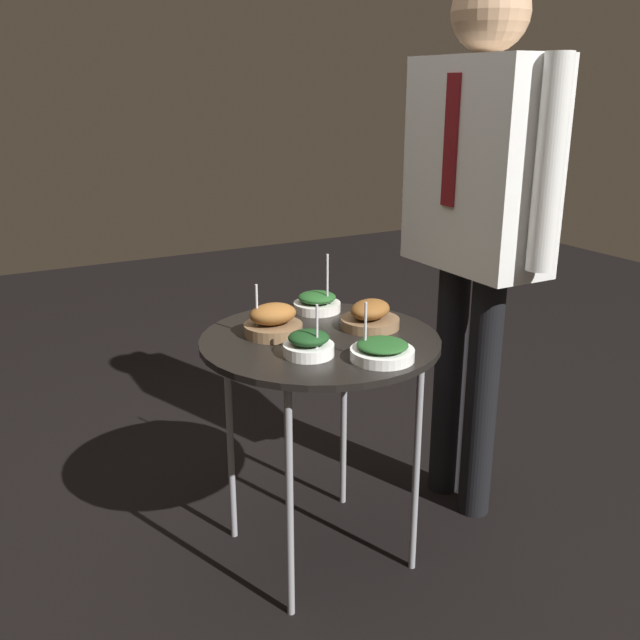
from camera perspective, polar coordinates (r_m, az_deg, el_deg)
ground_plane at (r=2.26m, az=0.00°, el=-17.96°), size 8.00×8.00×0.00m
serving_cart at (r=1.95m, az=0.00°, el=-2.80°), size 0.65×0.65×0.68m
bowl_roast_front_left at (r=1.95m, az=-3.78°, el=-0.15°), size 0.16×0.16×0.15m
bowl_spinach_back_left at (r=1.80m, az=-0.91°, el=-1.98°), size 0.13×0.13×0.14m
bowl_roast_mid_left at (r=2.01m, az=4.03°, el=0.31°), size 0.17×0.17×0.08m
bowl_spinach_mid_right at (r=2.15m, az=-0.23°, el=1.41°), size 0.14×0.14×0.18m
bowl_spinach_near_rim at (r=1.78m, az=5.00°, el=-2.48°), size 0.16×0.16×0.15m
waiter_figure at (r=2.18m, az=12.54°, el=9.97°), size 0.60×0.23×1.63m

